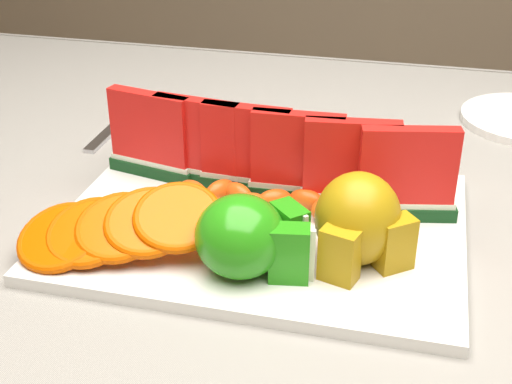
# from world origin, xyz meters

# --- Properties ---
(table) EXTENTS (1.40, 0.90, 0.75)m
(table) POSITION_xyz_m (0.00, 0.00, 0.65)
(table) COLOR #4A271A
(table) RESTS_ON ground
(tablecloth) EXTENTS (1.53, 1.03, 0.20)m
(tablecloth) POSITION_xyz_m (0.00, 0.00, 0.72)
(tablecloth) COLOR slate
(tablecloth) RESTS_ON table
(platter) EXTENTS (0.40, 0.30, 0.01)m
(platter) POSITION_xyz_m (-0.07, -0.06, 0.76)
(platter) COLOR silver
(platter) RESTS_ON tablecloth
(apple_cluster) EXTENTS (0.12, 0.10, 0.07)m
(apple_cluster) POSITION_xyz_m (-0.06, -0.15, 0.80)
(apple_cluster) COLOR #1C7B0F
(apple_cluster) RESTS_ON platter
(pear_cluster) EXTENTS (0.10, 0.10, 0.09)m
(pear_cluster) POSITION_xyz_m (0.03, -0.11, 0.81)
(pear_cluster) COLOR #A95E03
(pear_cluster) RESTS_ON platter
(fork) EXTENTS (0.02, 0.20, 0.00)m
(fork) POSITION_xyz_m (-0.32, 0.16, 0.76)
(fork) COLOR silver
(fork) RESTS_ON tablecloth
(watermelon_row) EXTENTS (0.39, 0.07, 0.10)m
(watermelon_row) POSITION_xyz_m (-0.07, -0.01, 0.82)
(watermelon_row) COLOR #0F3F0F
(watermelon_row) RESTS_ON platter
(orange_fan_front) EXTENTS (0.21, 0.13, 0.06)m
(orange_fan_front) POSITION_xyz_m (-0.19, -0.15, 0.80)
(orange_fan_front) COLOR #FA4E18
(orange_fan_front) RESTS_ON platter
(orange_fan_back) EXTENTS (0.33, 0.11, 0.05)m
(orange_fan_back) POSITION_xyz_m (-0.05, 0.07, 0.79)
(orange_fan_back) COLOR #FA4E18
(orange_fan_back) RESTS_ON platter
(tangerine_segments) EXTENTS (0.18, 0.06, 0.02)m
(tangerine_segments) POSITION_xyz_m (-0.08, -0.04, 0.78)
(tangerine_segments) COLOR orange
(tangerine_segments) RESTS_ON platter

